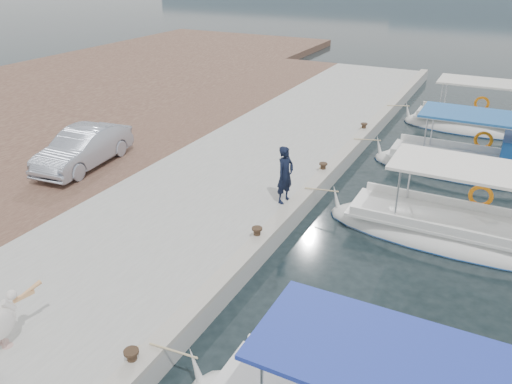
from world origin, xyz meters
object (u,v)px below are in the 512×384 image
fishing_caique_d (471,169)px  parked_car (83,148)px  fishing_caique_c (460,237)px  fisherman (285,175)px  fishing_caique_e (469,127)px

fishing_caique_d → parked_car: 13.89m
fishing_caique_c → fisherman: (-4.97, -0.89, 1.25)m
fishing_caique_d → parked_car: (-12.15, -6.66, 0.97)m
fisherman → parked_car: (-7.41, -0.60, -0.21)m
fishing_caique_c → fishing_caique_e: size_ratio=1.29×
fishing_caique_e → fisherman: 12.31m
fishing_caique_e → fisherman: bearing=-109.7°
fishing_caique_d → fishing_caique_e: same height
fishing_caique_c → parked_car: (-12.39, -1.48, 1.04)m
fishing_caique_c → parked_car: bearing=-173.2°
parked_car → fisherman: bearing=-1.9°
fisherman → parked_car: 7.44m
fishing_caique_d → parked_car: fishing_caique_d is taller
fishing_caique_d → fishing_caique_e: (-0.61, 5.47, -0.07)m
fishing_caique_e → fisherman: size_ratio=3.35×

